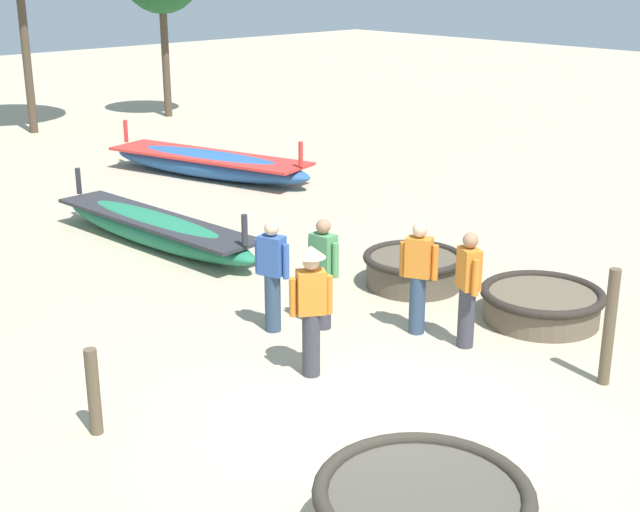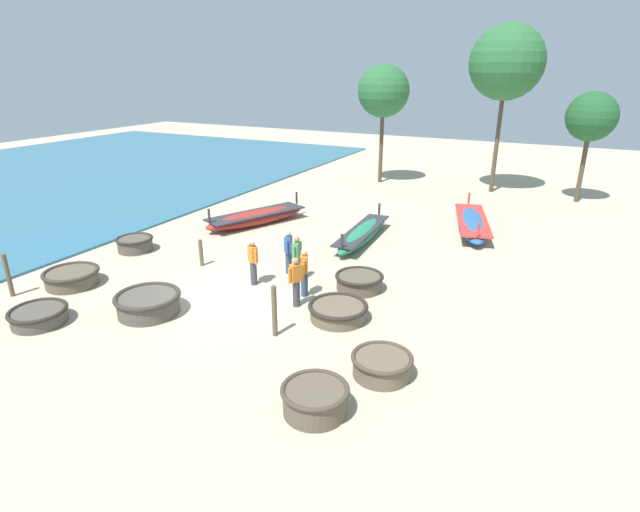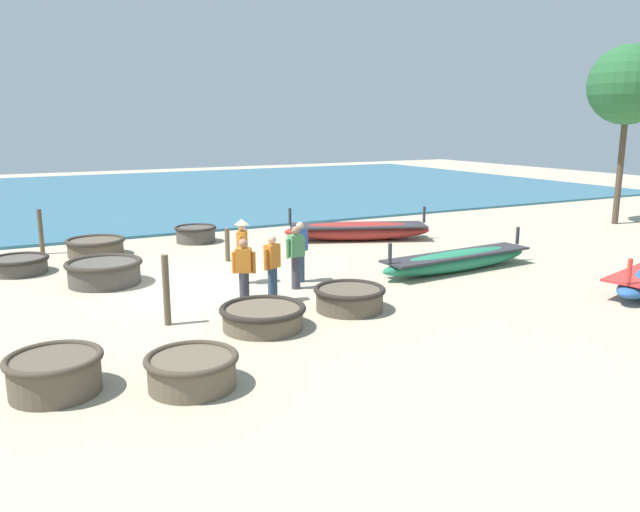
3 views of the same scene
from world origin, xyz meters
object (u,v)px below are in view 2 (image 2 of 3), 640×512
fisherman_with_hat (253,258)px  mooring_post_shoreline (274,311)px  coracle_front_left (148,303)px  tree_tall_back (507,63)px  coracle_upturned (338,311)px  coracle_nearest (72,277)px  long_boat_white_hull (472,223)px  long_boat_blue_hull (362,234)px  coracle_far_right (135,243)px  mooring_post_mid_beach (201,253)px  coracle_far_left (39,315)px  fisherman_by_coracle (288,251)px  long_boat_green_hull (256,217)px  fisherman_crouching (297,257)px  coracle_tilted (382,364)px  fisherman_hauling (296,281)px  tree_leftmost (383,91)px  mooring_post_inland (8,275)px  coracle_beside_post (315,399)px  coracle_weathered (359,281)px  fisherman_standing_right (304,271)px

fisherman_with_hat → mooring_post_shoreline: (2.43, -2.57, -0.23)m
coracle_front_left → tree_tall_back: 22.49m
coracle_upturned → coracle_nearest: 9.09m
long_boat_white_hull → long_boat_blue_hull: bearing=-136.8°
coracle_far_right → coracle_nearest: size_ratio=0.80×
coracle_nearest → mooring_post_mid_beach: mooring_post_mid_beach is taller
fisherman_with_hat → coracle_nearest: bearing=-152.4°
coracle_front_left → fisherman_with_hat: fisherman_with_hat is taller
coracle_nearest → coracle_far_left: 2.67m
long_boat_white_hull → fisherman_by_coracle: fisherman_by_coracle is taller
long_boat_green_hull → mooring_post_shoreline: 10.34m
coracle_front_left → fisherman_crouching: fisherman_crouching is taller
long_boat_green_hull → coracle_upturned: bearing=-42.4°
coracle_tilted → tree_tall_back: tree_tall_back is taller
coracle_nearest → long_boat_white_hull: bearing=48.7°
coracle_far_left → long_boat_blue_hull: 12.07m
long_boat_green_hull → tree_tall_back: tree_tall_back is taller
fisherman_hauling → mooring_post_mid_beach: fisherman_hauling is taller
coracle_tilted → mooring_post_shoreline: mooring_post_shoreline is taller
tree_leftmost → mooring_post_shoreline: bearing=-77.5°
long_boat_blue_hull → fisherman_crouching: (-0.39, -4.80, 0.54)m
coracle_far_left → fisherman_crouching: bearing=50.2°
coracle_upturned → long_boat_green_hull: bearing=137.6°
fisherman_hauling → mooring_post_inland: size_ratio=1.10×
coracle_upturned → coracle_tilted: 2.96m
coracle_nearest → long_boat_green_hull: (1.61, 8.52, 0.04)m
coracle_beside_post → long_boat_green_hull: (-8.62, 10.64, 0.00)m
coracle_weathered → mooring_post_shoreline: bearing=-102.7°
coracle_weathered → fisherman_hauling: bearing=-121.7°
long_boat_green_hull → fisherman_by_coracle: (4.29, -4.34, 0.50)m
coracle_beside_post → tree_tall_back: 23.25m
coracle_weathered → fisherman_with_hat: (-3.28, -1.23, 0.67)m
long_boat_white_hull → tree_tall_back: tree_tall_back is taller
long_boat_green_hull → fisherman_standing_right: 8.08m
fisherman_with_hat → coracle_beside_post: bearing=-45.3°
coracle_front_left → fisherman_hauling: size_ratio=1.22×
coracle_upturned → coracle_beside_post: bearing=-71.5°
tree_leftmost → fisherman_crouching: bearing=-79.3°
coracle_nearest → mooring_post_shoreline: mooring_post_shoreline is taller
coracle_weathered → fisherman_with_hat: size_ratio=0.95×
fisherman_standing_right → tree_tall_back: (2.90, 17.36, 6.17)m
fisherman_by_coracle → mooring_post_inland: size_ratio=1.10×
long_boat_blue_hull → mooring_post_mid_beach: (-4.15, -5.24, 0.19)m
coracle_nearest → fisherman_crouching: bearing=30.3°
long_boat_white_hull → fisherman_with_hat: 10.75m
coracle_tilted → fisherman_standing_right: bearing=141.0°
fisherman_hauling → tree_leftmost: 18.58m
coracle_tilted → coracle_weathered: bearing=119.1°
coracle_far_right → coracle_tilted: bearing=-17.2°
coracle_tilted → coracle_front_left: bearing=-178.9°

